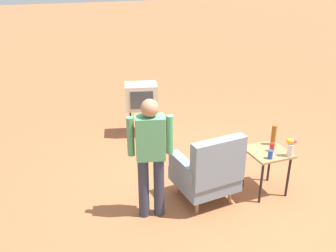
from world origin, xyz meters
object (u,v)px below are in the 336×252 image
at_px(armchair, 209,171).
at_px(tv_on_stand, 141,97).
at_px(bottle_tall_amber, 274,135).
at_px(flower_vase, 291,146).
at_px(person_standing, 151,152).
at_px(soda_can_red, 272,147).
at_px(soda_can_blue, 270,154).
at_px(side_table, 267,157).

relative_size(armchair, tv_on_stand, 1.03).
distance_m(bottle_tall_amber, flower_vase, 0.38).
height_order(person_standing, soda_can_red, person_standing).
xyz_separation_m(tv_on_stand, soda_can_blue, (-0.99, 2.74, -0.05)).
height_order(tv_on_stand, soda_can_red, tv_on_stand).
bearing_deg(person_standing, soda_can_blue, 171.14).
xyz_separation_m(bottle_tall_amber, soda_can_red, (0.14, 0.17, -0.09)).
distance_m(soda_can_red, flower_vase, 0.27).
xyz_separation_m(person_standing, soda_can_blue, (-1.62, 0.25, -0.21)).
relative_size(soda_can_blue, flower_vase, 0.46).
height_order(armchair, soda_can_blue, armchair).
distance_m(side_table, soda_can_blue, 0.28).
xyz_separation_m(side_table, soda_can_blue, (0.11, 0.19, 0.16)).
bearing_deg(soda_can_blue, side_table, -119.09).
bearing_deg(soda_can_blue, armchair, -17.84).
bearing_deg(armchair, soda_can_red, 175.28).
relative_size(armchair, flower_vase, 4.00).
relative_size(side_table, tv_on_stand, 0.65).
bearing_deg(side_table, bottle_tall_amber, -139.53).
xyz_separation_m(person_standing, soda_can_red, (-1.77, 0.08, -0.21)).
height_order(person_standing, soda_can_blue, person_standing).
bearing_deg(person_standing, side_table, 178.09).
height_order(side_table, bottle_tall_amber, bottle_tall_amber).
bearing_deg(soda_can_red, tv_on_stand, -66.10).
xyz_separation_m(side_table, flower_vase, (-0.19, 0.23, 0.25)).
bearing_deg(armchair, soda_can_blue, 162.16).
bearing_deg(tv_on_stand, person_standing, 75.76).
distance_m(side_table, person_standing, 1.77).
xyz_separation_m(armchair, soda_can_red, (-0.94, 0.08, 0.23)).
distance_m(person_standing, flower_vase, 1.94).
xyz_separation_m(tv_on_stand, person_standing, (0.63, 2.49, 0.16)).
xyz_separation_m(tv_on_stand, soda_can_red, (-1.14, 2.57, -0.05)).
distance_m(armchair, flower_vase, 1.17).
relative_size(side_table, flower_vase, 2.51).
distance_m(person_standing, bottle_tall_amber, 1.91).
height_order(armchair, bottle_tall_amber, armchair).
bearing_deg(side_table, soda_can_red, 157.79).
bearing_deg(soda_can_red, person_standing, -2.43).
distance_m(armchair, soda_can_red, 0.97).
xyz_separation_m(tv_on_stand, flower_vase, (-1.28, 2.78, 0.03)).
bearing_deg(soda_can_blue, tv_on_stand, -70.23).
relative_size(side_table, soda_can_blue, 5.46).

